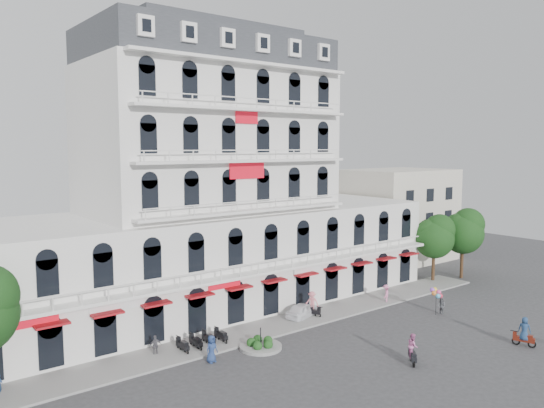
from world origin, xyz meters
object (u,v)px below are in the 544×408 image
(rider_center, at_px, (312,303))
(balloon_vendor, at_px, (439,301))
(rider_southwest, at_px, (413,348))
(parked_car, at_px, (303,310))
(rider_east, at_px, (524,331))

(rider_center, relative_size, balloon_vendor, 0.96)
(rider_southwest, relative_size, rider_center, 0.93)
(parked_car, bearing_deg, rider_center, -146.01)
(balloon_vendor, bearing_deg, parked_car, 145.65)
(rider_center, bearing_deg, rider_east, 2.04)
(rider_center, distance_m, balloon_vendor, 11.48)
(rider_east, distance_m, balloon_vendor, 8.58)
(parked_car, relative_size, rider_southwest, 1.76)
(parked_car, xyz_separation_m, rider_southwest, (-0.68, -12.26, 0.47))
(parked_car, height_order, rider_southwest, rider_southwest)
(rider_southwest, bearing_deg, balloon_vendor, -20.93)
(parked_car, distance_m, rider_southwest, 12.29)
(rider_southwest, height_order, rider_center, rider_center)
(rider_center, bearing_deg, parked_car, -155.18)
(rider_east, height_order, rider_center, rider_center)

